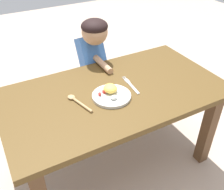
# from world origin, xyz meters

# --- Properties ---
(ground_plane) EXTENTS (8.00, 8.00, 0.00)m
(ground_plane) POSITION_xyz_m (0.00, 0.00, 0.00)
(ground_plane) COLOR tan
(dining_table) EXTENTS (1.40, 0.77, 0.67)m
(dining_table) POSITION_xyz_m (0.00, 0.00, 0.56)
(dining_table) COLOR #503919
(dining_table) RESTS_ON ground_plane
(plate) EXTENTS (0.23, 0.23, 0.07)m
(plate) POSITION_xyz_m (-0.05, -0.05, 0.68)
(plate) COLOR silver
(plate) RESTS_ON dining_table
(fork) EXTENTS (0.04, 0.22, 0.01)m
(fork) POSITION_xyz_m (0.12, -0.00, 0.67)
(fork) COLOR silver
(fork) RESTS_ON dining_table
(spoon) EXTENTS (0.08, 0.21, 0.02)m
(spoon) POSITION_xyz_m (-0.25, -0.00, 0.67)
(spoon) COLOR tan
(spoon) RESTS_ON dining_table
(person) EXTENTS (0.19, 0.45, 0.98)m
(person) POSITION_xyz_m (0.07, 0.49, 0.57)
(person) COLOR #385458
(person) RESTS_ON ground_plane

